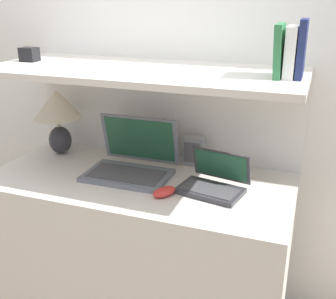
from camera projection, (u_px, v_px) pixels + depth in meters
name	position (u px, v px, depth m)	size (l,w,h in m)	color
wall_back	(168.00, 70.00, 2.12)	(6.00, 0.05, 2.40)	white
desk	(140.00, 250.00, 2.06)	(1.39, 0.65, 0.76)	silver
back_riser	(165.00, 179.00, 2.29)	(1.39, 0.04, 1.23)	white
shelf	(143.00, 72.00, 1.83)	(1.39, 0.58, 0.03)	silver
table_lamp	(58.00, 111.00, 2.17)	(0.25, 0.25, 0.34)	#2D2D33
laptop_large	(132.00, 163.00, 1.98)	(0.39, 0.32, 0.26)	slate
laptop_small	(213.00, 183.00, 1.81)	(0.30, 0.26, 0.16)	#333338
computer_mouse	(164.00, 192.00, 1.77)	(0.11, 0.13, 0.04)	red
router_box	(194.00, 151.00, 2.07)	(0.10, 0.06, 0.15)	gray
book_navy	(302.00, 49.00, 1.57)	(0.03, 0.13, 0.22)	navy
book_white	(291.00, 52.00, 1.59)	(0.04, 0.13, 0.19)	silver
book_green	(279.00, 51.00, 1.60)	(0.04, 0.17, 0.20)	#2D7042
shelf_gadget	(29.00, 54.00, 2.00)	(0.08, 0.06, 0.07)	black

